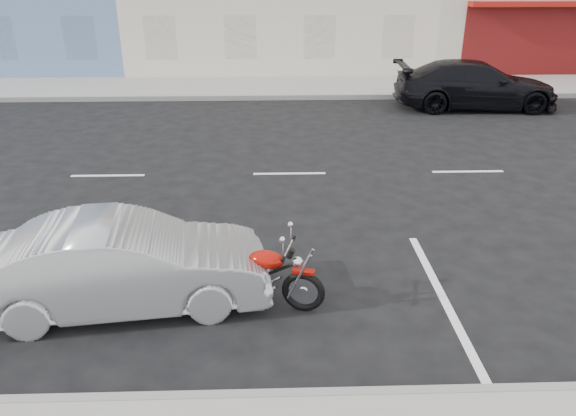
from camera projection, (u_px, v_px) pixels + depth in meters
ground at (379, 173)px, 12.50m from camera, size 120.00×120.00×0.00m
sidewalk_far at (198, 87)px, 20.25m from camera, size 80.00×3.40×0.15m
curb_near at (29, 404)px, 5.94m from camera, size 80.00×0.12×0.16m
curb_far at (192, 98)px, 18.70m from camera, size 80.00×0.12×0.16m
motorcycle at (305, 283)px, 7.47m from camera, size 1.84×0.77×0.94m
sedan_silver at (125, 265)px, 7.51m from camera, size 3.99×1.81×1.27m
car_far at (475, 85)px, 17.56m from camera, size 5.09×2.24×1.45m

